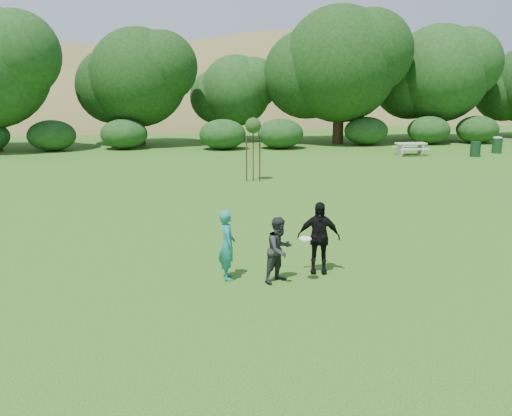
{
  "coord_description": "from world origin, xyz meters",
  "views": [
    {
      "loc": [
        -2.37,
        -11.72,
        4.44
      ],
      "look_at": [
        0.0,
        3.0,
        1.1
      ],
      "focal_mm": 40.0,
      "sensor_mm": 36.0,
      "label": 1
    }
  ],
  "objects_px": {
    "sapling": "(253,127)",
    "picnic_table": "(411,147)",
    "player_grey": "(279,250)",
    "trash_can_lidded": "(497,145)",
    "trash_can_near": "(475,149)",
    "player_teal": "(227,245)",
    "player_black": "(319,237)"
  },
  "relations": [
    {
      "from": "player_teal",
      "to": "player_grey",
      "type": "xyz_separation_m",
      "value": [
        1.13,
        -0.37,
        -0.06
      ]
    },
    {
      "from": "player_teal",
      "to": "trash_can_near",
      "type": "distance_m",
      "value": 25.5
    },
    {
      "from": "player_grey",
      "to": "sapling",
      "type": "bearing_deg",
      "value": 49.21
    },
    {
      "from": "player_grey",
      "to": "sapling",
      "type": "xyz_separation_m",
      "value": [
        1.45,
        13.09,
        1.67
      ]
    },
    {
      "from": "player_black",
      "to": "sapling",
      "type": "relative_size",
      "value": 0.6
    },
    {
      "from": "sapling",
      "to": "picnic_table",
      "type": "bearing_deg",
      "value": 34.62
    },
    {
      "from": "player_black",
      "to": "trash_can_lidded",
      "type": "xyz_separation_m",
      "value": [
        17.04,
        20.26,
        -0.31
      ]
    },
    {
      "from": "sapling",
      "to": "player_black",
      "type": "bearing_deg",
      "value": -91.9
    },
    {
      "from": "player_black",
      "to": "trash_can_lidded",
      "type": "height_order",
      "value": "player_black"
    },
    {
      "from": "player_teal",
      "to": "trash_can_lidded",
      "type": "height_order",
      "value": "player_teal"
    },
    {
      "from": "player_grey",
      "to": "trash_can_near",
      "type": "height_order",
      "value": "player_grey"
    },
    {
      "from": "player_teal",
      "to": "sapling",
      "type": "bearing_deg",
      "value": -14.36
    },
    {
      "from": "trash_can_near",
      "to": "sapling",
      "type": "height_order",
      "value": "sapling"
    },
    {
      "from": "picnic_table",
      "to": "trash_can_lidded",
      "type": "relative_size",
      "value": 1.71
    },
    {
      "from": "player_grey",
      "to": "trash_can_near",
      "type": "bearing_deg",
      "value": 16.27
    },
    {
      "from": "player_grey",
      "to": "trash_can_lidded",
      "type": "bearing_deg",
      "value": 14.44
    },
    {
      "from": "player_teal",
      "to": "picnic_table",
      "type": "bearing_deg",
      "value": -36.49
    },
    {
      "from": "trash_can_near",
      "to": "player_grey",
      "type": "bearing_deg",
      "value": -129.25
    },
    {
      "from": "picnic_table",
      "to": "trash_can_lidded",
      "type": "height_order",
      "value": "trash_can_lidded"
    },
    {
      "from": "player_black",
      "to": "trash_can_lidded",
      "type": "relative_size",
      "value": 1.62
    },
    {
      "from": "player_teal",
      "to": "player_grey",
      "type": "relative_size",
      "value": 1.07
    },
    {
      "from": "player_grey",
      "to": "sapling",
      "type": "height_order",
      "value": "sapling"
    },
    {
      "from": "player_grey",
      "to": "trash_can_lidded",
      "type": "height_order",
      "value": "player_grey"
    },
    {
      "from": "trash_can_near",
      "to": "player_teal",
      "type": "bearing_deg",
      "value": -131.75
    },
    {
      "from": "sapling",
      "to": "picnic_table",
      "type": "xyz_separation_m",
      "value": [
        10.84,
        7.48,
        -1.9
      ]
    },
    {
      "from": "trash_can_near",
      "to": "trash_can_lidded",
      "type": "bearing_deg",
      "value": 31.03
    },
    {
      "from": "player_teal",
      "to": "picnic_table",
      "type": "distance_m",
      "value": 24.25
    },
    {
      "from": "player_teal",
      "to": "player_black",
      "type": "bearing_deg",
      "value": -90.06
    },
    {
      "from": "sapling",
      "to": "trash_can_lidded",
      "type": "distance_m",
      "value": 18.4
    },
    {
      "from": "picnic_table",
      "to": "player_teal",
      "type": "bearing_deg",
      "value": -123.6
    },
    {
      "from": "player_grey",
      "to": "player_teal",
      "type": "bearing_deg",
      "value": 127.36
    },
    {
      "from": "player_black",
      "to": "trash_can_near",
      "type": "bearing_deg",
      "value": 65.9
    }
  ]
}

